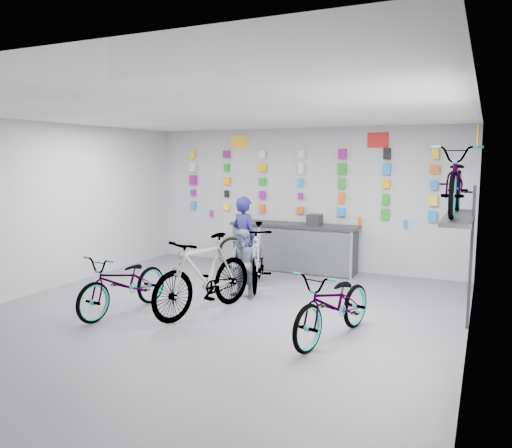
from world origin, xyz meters
The scene contains 20 objects.
floor centered at (0.00, 0.00, 0.00)m, with size 8.00×8.00×0.00m, color #515156.
ceiling centered at (0.00, 0.00, 3.00)m, with size 8.00×8.00×0.00m, color white.
wall_back centered at (0.00, 4.00, 1.50)m, with size 7.00×7.00×0.00m, color #B2B2B5.
wall_left centered at (-3.50, 0.00, 1.50)m, with size 8.00×8.00×0.00m, color #B2B2B5.
wall_right centered at (3.50, 0.00, 1.50)m, with size 8.00×8.00×0.00m, color #B2B2B5.
counter centered at (0.00, 3.54, 0.49)m, with size 2.70×0.66×1.00m.
merch_wall centered at (0.14, 3.93, 1.81)m, with size 5.57×0.08×1.56m.
wall_bracket centered at (3.33, 1.20, 1.46)m, with size 0.39×1.90×2.00m.
sign_left centered at (-1.50, 3.98, 2.72)m, with size 0.42×0.02×0.30m, color yellow.
sign_right centered at (1.60, 3.98, 2.72)m, with size 0.42×0.02×0.30m, color red.
sign_side centered at (3.48, 1.20, 2.65)m, with size 0.02×0.40×0.30m, color yellow.
bike_left centered at (-1.34, -0.27, 0.47)m, with size 0.62×1.78×0.94m, color gray.
bike_center centered at (-0.21, 0.22, 0.60)m, with size 0.57×2.01×1.21m, color gray.
bike_right centered at (1.91, -0.04, 0.48)m, with size 0.63×1.82×0.96m, color gray.
bike_service centered at (-0.14, 2.01, 0.59)m, with size 0.55×1.96×1.17m, color gray.
bike_wall centered at (3.25, 1.20, 2.05)m, with size 0.63×1.80×0.95m, color gray.
clerk centered at (-0.53, 2.27, 0.82)m, with size 0.60×0.39×1.64m, color #161749.
customer centered at (-0.01, 1.20, 0.59)m, with size 0.58×0.45×1.18m, color slate.
spare_wheel centered at (-1.25, 3.17, 0.34)m, with size 0.70×0.17×0.69m.
register centered at (0.45, 3.55, 1.11)m, with size 0.28×0.30×0.22m, color black.
Camera 1 is at (3.63, -6.17, 2.36)m, focal length 35.00 mm.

